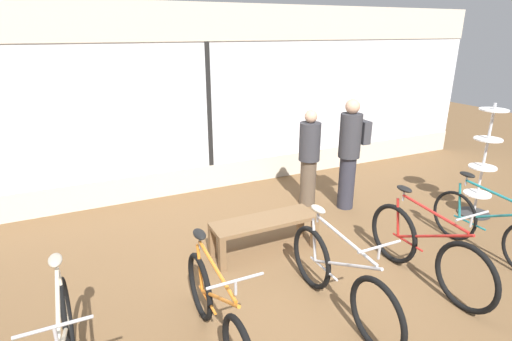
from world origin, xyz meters
The scene contains 10 objects.
ground_plane centered at (0.00, 0.00, 0.00)m, with size 24.00×24.00×0.00m, color brown.
shop_back_wall centered at (0.00, 3.37, 1.64)m, with size 12.00×0.08×3.20m.
bicycle_left centered at (-1.27, -0.41, 0.38)m, with size 0.46×1.70×1.02m.
bicycle_center centered at (0.02, -0.49, 0.39)m, with size 0.46×1.79×1.04m.
bicycle_right centered at (1.23, -0.46, 0.41)m, with size 0.46×1.78×1.06m.
bicycle_far_right centered at (2.41, -0.39, 0.39)m, with size 0.46×1.74×1.03m.
accessory_rack centered at (3.40, 0.50, 0.73)m, with size 0.48×0.48×1.78m.
display_bench centered at (-0.13, 0.91, 0.38)m, with size 1.40×0.44×0.47m.
customer_near_rack centered at (1.72, 1.60, 0.97)m, with size 0.49×0.35×1.79m.
customer_by_window centered at (1.21, 1.98, 0.83)m, with size 0.48×0.48×1.60m.
Camera 1 is at (-2.22, -3.23, 2.77)m, focal length 28.00 mm.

